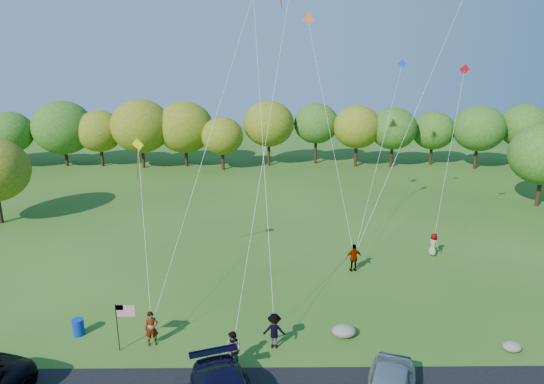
{
  "coord_description": "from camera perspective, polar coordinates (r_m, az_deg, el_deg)",
  "views": [
    {
      "loc": [
        -0.29,
        -19.35,
        13.59
      ],
      "look_at": [
        -0.05,
        6.0,
        6.1
      ],
      "focal_mm": 32.0,
      "sensor_mm": 36.0,
      "label": 1
    }
  ],
  "objects": [
    {
      "name": "flyer_e",
      "position": [
        35.02,
        18.43,
        -5.87
      ],
      "size": [
        0.84,
        0.92,
        1.57
      ],
      "primitive_type": "imported",
      "rotation": [
        0.0,
        0.0,
        2.15
      ],
      "color": "#4C4C59",
      "rests_on": "ground"
    },
    {
      "name": "flyer_d",
      "position": [
        31.35,
        9.62,
        -7.64
      ],
      "size": [
        1.12,
        0.61,
        1.82
      ],
      "primitive_type": "imported",
      "rotation": [
        0.0,
        0.0,
        3.3
      ],
      "color": "#4C4C59",
      "rests_on": "ground"
    },
    {
      "name": "boulder_near",
      "position": [
        24.99,
        8.46,
        -15.87
      ],
      "size": [
        1.18,
        0.93,
        0.59
      ],
      "primitive_type": "ellipsoid",
      "color": "gray",
      "rests_on": "ground"
    },
    {
      "name": "flag_assembly",
      "position": [
        23.97,
        -17.24,
        -13.79
      ],
      "size": [
        0.9,
        0.58,
        2.42
      ],
      "color": "black",
      "rests_on": "ground"
    },
    {
      "name": "flyer_c",
      "position": [
        23.71,
        0.27,
        -16.0
      ],
      "size": [
        1.17,
        0.74,
        1.73
      ],
      "primitive_type": "imported",
      "rotation": [
        0.0,
        0.0,
        3.05
      ],
      "color": "#4C4C59",
      "rests_on": "ground"
    },
    {
      "name": "flyer_a",
      "position": [
        24.52,
        -13.98,
        -15.33
      ],
      "size": [
        0.72,
        0.58,
        1.73
      ],
      "primitive_type": "imported",
      "rotation": [
        0.0,
        0.0,
        0.29
      ],
      "color": "#4C4C59",
      "rests_on": "ground"
    },
    {
      "name": "flyer_b",
      "position": [
        22.56,
        -4.59,
        -17.99
      ],
      "size": [
        1.04,
        1.02,
        1.69
      ],
      "primitive_type": "imported",
      "rotation": [
        0.0,
        0.0,
        -0.68
      ],
      "color": "#4C4C59",
      "rests_on": "ground"
    },
    {
      "name": "ground",
      "position": [
        23.65,
        0.28,
        -18.61
      ],
      "size": [
        140.0,
        140.0,
        0.0
      ],
      "primitive_type": "plane",
      "color": "#2B5117",
      "rests_on": "ground"
    },
    {
      "name": "treeline",
      "position": [
        56.09,
        1.47,
        7.21
      ],
      "size": [
        76.93,
        27.55,
        8.08
      ],
      "color": "#342113",
      "rests_on": "ground"
    },
    {
      "name": "boulder_far",
      "position": [
        26.3,
        26.41,
        -15.98
      ],
      "size": [
        0.87,
        0.72,
        0.45
      ],
      "primitive_type": "ellipsoid",
      "color": "slate",
      "rests_on": "ground"
    },
    {
      "name": "trash_barrel",
      "position": [
        26.59,
        -21.82,
        -14.54
      ],
      "size": [
        0.56,
        0.56,
        0.84
      ],
      "primitive_type": "cylinder",
      "color": "#0A29A4",
      "rests_on": "ground"
    }
  ]
}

